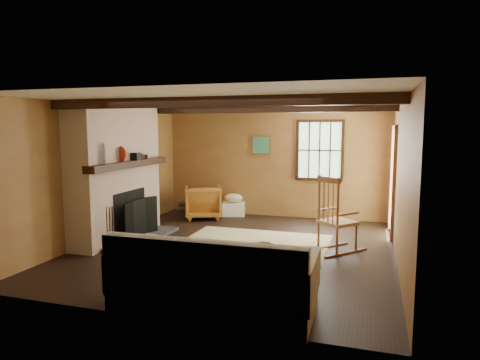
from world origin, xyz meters
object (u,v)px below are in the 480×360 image
at_px(rocking_chair, 336,220).
at_px(armchair, 203,202).
at_px(fireplace, 118,178).
at_px(sofa, 214,284).
at_px(laundry_basket, 234,209).

xyz_separation_m(rocking_chair, armchair, (-3.00, 1.73, -0.16)).
distance_m(fireplace, armchair, 2.31).
relative_size(rocking_chair, sofa, 0.56).
xyz_separation_m(rocking_chair, laundry_basket, (-2.45, 2.19, -0.37)).
xyz_separation_m(fireplace, laundry_basket, (1.35, 2.51, -0.95)).
height_order(sofa, armchair, sofa).
bearing_deg(fireplace, sofa, -41.25).
distance_m(fireplace, sofa, 3.74).
bearing_deg(laundry_basket, armchair, -139.97).
height_order(fireplace, sofa, fireplace).
bearing_deg(fireplace, laundry_basket, 61.73).
relative_size(rocking_chair, laundry_basket, 2.47).
xyz_separation_m(sofa, armchair, (-1.95, 4.45, 0.04)).
bearing_deg(fireplace, rocking_chair, 4.76).
bearing_deg(armchair, fireplace, 45.09).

